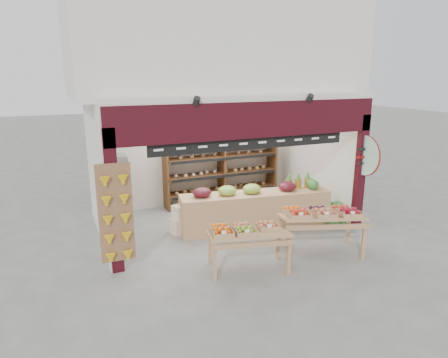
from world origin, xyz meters
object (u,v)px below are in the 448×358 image
refrigerator (115,187)px  display_table_right (321,214)px  back_shelving (222,161)px  watermelon_pile (336,216)px  display_table_left (243,232)px  cardboard_stack (188,220)px  mid_counter (255,209)px

refrigerator → display_table_right: refrigerator is taller
back_shelving → watermelon_pile: size_ratio=4.05×
display_table_left → display_table_right: (1.74, 0.03, 0.08)m
display_table_right → watermelon_pile: bearing=40.9°
display_table_left → display_table_right: bearing=1.0°
display_table_left → refrigerator: bearing=114.7°
display_table_right → watermelon_pile: display_table_right is taller
back_shelving → watermelon_pile: (1.87, -2.63, -0.97)m
watermelon_pile → display_table_right: bearing=-139.1°
refrigerator → cardboard_stack: refrigerator is taller
cardboard_stack → display_table_right: 3.06m
back_shelving → mid_counter: 2.23m
cardboard_stack → mid_counter: 1.56m
refrigerator → cardboard_stack: 2.15m
display_table_right → watermelon_pile: size_ratio=2.28×
mid_counter → watermelon_pile: (1.93, -0.52, -0.27)m
refrigerator → mid_counter: (2.84, -2.07, -0.32)m
refrigerator → display_table_left: 4.13m
display_table_right → refrigerator: bearing=133.0°
refrigerator → watermelon_pile: 5.46m
back_shelving → display_table_right: size_ratio=1.78×
mid_counter → display_table_left: 2.03m
display_table_left → display_table_right: 1.74m
cardboard_stack → watermelon_pile: bearing=-17.2°
refrigerator → mid_counter: size_ratio=0.45×
mid_counter → display_table_right: (0.63, -1.65, 0.33)m
refrigerator → cardboard_stack: bearing=-46.4°
back_shelving → refrigerator: 2.92m
refrigerator → display_table_left: bearing=-63.7°
refrigerator → display_table_left: refrigerator is taller
mid_counter → display_table_left: mid_counter is taller
display_table_left → watermelon_pile: 3.30m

